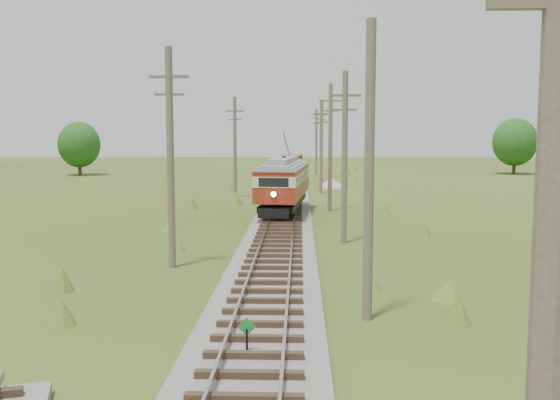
{
  "coord_description": "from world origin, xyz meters",
  "views": [
    {
      "loc": [
        1.09,
        -13.23,
        5.56
      ],
      "look_at": [
        0.0,
        20.21,
        1.95
      ],
      "focal_mm": 40.0,
      "sensor_mm": 36.0,
      "label": 1
    }
  ],
  "objects_px": {
    "streetcar": "(284,180)",
    "gravel_pile": "(333,183)",
    "gondola": "(291,164)",
    "switch_marker": "(247,336)"
  },
  "relations": [
    {
      "from": "gondola",
      "to": "switch_marker",
      "type": "bearing_deg",
      "value": -87.48
    },
    {
      "from": "streetcar",
      "to": "gravel_pile",
      "type": "xyz_separation_m",
      "value": [
        4.37,
        21.69,
        -1.91
      ]
    },
    {
      "from": "gondola",
      "to": "streetcar",
      "type": "bearing_deg",
      "value": -87.28
    },
    {
      "from": "streetcar",
      "to": "gravel_pile",
      "type": "bearing_deg",
      "value": 83.45
    },
    {
      "from": "streetcar",
      "to": "gondola",
      "type": "distance_m",
      "value": 32.79
    },
    {
      "from": "gondola",
      "to": "gravel_pile",
      "type": "xyz_separation_m",
      "value": [
        4.37,
        -11.09,
        -1.36
      ]
    },
    {
      "from": "streetcar",
      "to": "gondola",
      "type": "relative_size",
      "value": 1.52
    },
    {
      "from": "streetcar",
      "to": "gondola",
      "type": "height_order",
      "value": "streetcar"
    },
    {
      "from": "switch_marker",
      "to": "gravel_pile",
      "type": "distance_m",
      "value": 48.69
    },
    {
      "from": "streetcar",
      "to": "gondola",
      "type": "bearing_deg",
      "value": 94.84
    }
  ]
}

